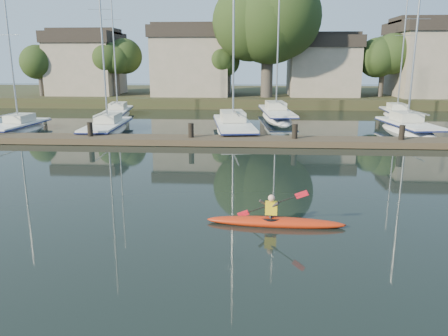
# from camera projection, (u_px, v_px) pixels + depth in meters

# --- Properties ---
(ground) EXTENTS (160.00, 160.00, 0.00)m
(ground) POSITION_uv_depth(u_px,v_px,m) (230.00, 241.00, 11.80)
(ground) COLOR black
(ground) RESTS_ON ground
(kayak) EXTENTS (4.13, 0.98, 1.31)m
(kayak) POSITION_uv_depth(u_px,v_px,m) (275.00, 220.00, 12.91)
(kayak) COLOR red
(kayak) RESTS_ON ground
(dock) EXTENTS (34.00, 2.00, 1.80)m
(dock) POSITION_uv_depth(u_px,v_px,m) (242.00, 141.00, 25.32)
(dock) COLOR #4A3F2A
(dock) RESTS_ON ground
(sailboat_0) EXTENTS (2.32, 7.11, 11.13)m
(sailboat_0) POSITION_uv_depth(u_px,v_px,m) (18.00, 134.00, 29.99)
(sailboat_0) COLOR white
(sailboat_0) RESTS_ON ground
(sailboat_1) EXTENTS (2.50, 8.48, 13.71)m
(sailboat_1) POSITION_uv_depth(u_px,v_px,m) (107.00, 135.00, 29.75)
(sailboat_1) COLOR white
(sailboat_1) RESTS_ON ground
(sailboat_2) EXTENTS (3.71, 10.25, 16.59)m
(sailboat_2) POSITION_uv_depth(u_px,v_px,m) (233.00, 135.00, 29.77)
(sailboat_2) COLOR white
(sailboat_2) RESTS_ON ground
(sailboat_4) EXTENTS (3.12, 7.77, 12.85)m
(sailboat_4) POSITION_uv_depth(u_px,v_px,m) (407.00, 135.00, 29.78)
(sailboat_4) COLOR white
(sailboat_4) RESTS_ON ground
(sailboat_5) EXTENTS (3.07, 8.54, 13.83)m
(sailboat_5) POSITION_uv_depth(u_px,v_px,m) (118.00, 118.00, 38.20)
(sailboat_5) COLOR white
(sailboat_5) RESTS_ON ground
(sailboat_6) EXTENTS (3.16, 10.84, 16.99)m
(sailboat_6) POSITION_uv_depth(u_px,v_px,m) (276.00, 120.00, 37.13)
(sailboat_6) COLOR white
(sailboat_6) RESTS_ON ground
(sailboat_7) EXTENTS (2.32, 7.37, 11.73)m
(sailboat_7) POSITION_uv_depth(u_px,v_px,m) (397.00, 118.00, 37.84)
(sailboat_7) COLOR white
(sailboat_7) RESTS_ON ground
(shore) EXTENTS (90.00, 25.25, 12.75)m
(shore) POSITION_uv_depth(u_px,v_px,m) (262.00, 74.00, 49.95)
(shore) COLOR #2E381C
(shore) RESTS_ON ground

